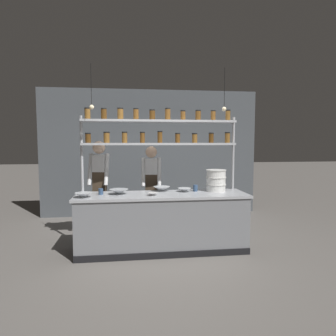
{
  "coord_description": "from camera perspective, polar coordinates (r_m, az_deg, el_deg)",
  "views": [
    {
      "loc": [
        -0.52,
        -4.69,
        1.74
      ],
      "look_at": [
        0.12,
        0.2,
        1.32
      ],
      "focal_mm": 32.0,
      "sensor_mm": 36.0,
      "label": 1
    }
  ],
  "objects": [
    {
      "name": "ground_plane",
      "position": [
        5.03,
        -1.1,
        -15.33
      ],
      "size": [
        40.0,
        40.0,
        0.0
      ],
      "primitive_type": "plane",
      "color": "slate"
    },
    {
      "name": "back_wall",
      "position": [
        7.17,
        -3.29,
        2.88
      ],
      "size": [
        5.13,
        0.12,
        2.97
      ],
      "primitive_type": "cube",
      "color": "#4C5156",
      "rests_on": "ground_plane"
    },
    {
      "name": "prep_counter",
      "position": [
        4.89,
        -1.11,
        -10.27
      ],
      "size": [
        2.73,
        0.76,
        0.92
      ],
      "color": "gray",
      "rests_on": "ground_plane"
    },
    {
      "name": "spice_shelf_unit",
      "position": [
        5.05,
        -1.75,
        6.31
      ],
      "size": [
        2.61,
        0.28,
        2.31
      ],
      "color": "#ADAFB5",
      "rests_on": "ground_plane"
    },
    {
      "name": "chef_left",
      "position": [
        5.49,
        -12.91,
        -2.67
      ],
      "size": [
        0.39,
        0.33,
        1.76
      ],
      "rotation": [
        0.0,
        0.0,
        -0.15
      ],
      "color": "black",
      "rests_on": "ground_plane"
    },
    {
      "name": "chef_center",
      "position": [
        5.56,
        -3.19,
        -3.15
      ],
      "size": [
        0.38,
        0.31,
        1.67
      ],
      "rotation": [
        0.0,
        0.0,
        -0.09
      ],
      "color": "black",
      "rests_on": "ground_plane"
    },
    {
      "name": "container_stack",
      "position": [
        5.08,
        9.13,
        -2.36
      ],
      "size": [
        0.34,
        0.34,
        0.36
      ],
      "color": "white",
      "rests_on": "prep_counter"
    },
    {
      "name": "prep_bowl_near_left",
      "position": [
        4.65,
        -2.91,
        -4.97
      ],
      "size": [
        0.16,
        0.16,
        0.05
      ],
      "color": "white",
      "rests_on": "prep_counter"
    },
    {
      "name": "prep_bowl_center_front",
      "position": [
        4.81,
        -9.34,
        -4.49
      ],
      "size": [
        0.3,
        0.3,
        0.08
      ],
      "color": "#B2B7BC",
      "rests_on": "prep_counter"
    },
    {
      "name": "prep_bowl_center_back",
      "position": [
        4.99,
        3.14,
        -4.19
      ],
      "size": [
        0.23,
        0.23,
        0.06
      ],
      "color": "silver",
      "rests_on": "prep_counter"
    },
    {
      "name": "prep_bowl_near_right",
      "position": [
        5.06,
        -1.2,
        -3.98
      ],
      "size": [
        0.28,
        0.28,
        0.08
      ],
      "color": "silver",
      "rests_on": "prep_counter"
    },
    {
      "name": "prep_bowl_far_left",
      "position": [
        4.65,
        -15.75,
        -5.0
      ],
      "size": [
        0.26,
        0.26,
        0.07
      ],
      "color": "silver",
      "rests_on": "prep_counter"
    },
    {
      "name": "serving_cup_front",
      "position": [
        4.84,
        -12.67,
        -4.39
      ],
      "size": [
        0.07,
        0.07,
        0.1
      ],
      "color": "#334C70",
      "rests_on": "prep_counter"
    },
    {
      "name": "serving_cup_by_board",
      "position": [
        5.05,
        5.24,
        -3.83
      ],
      "size": [
        0.08,
        0.08,
        0.11
      ],
      "color": "#334C70",
      "rests_on": "prep_counter"
    },
    {
      "name": "pendant_light_row",
      "position": [
        4.75,
        -1.58,
        11.76
      ],
      "size": [
        2.14,
        0.07,
        0.68
      ],
      "color": "black"
    }
  ]
}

